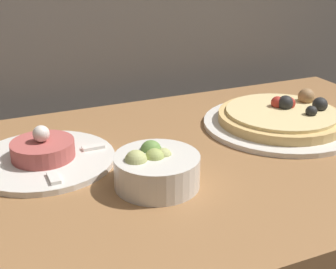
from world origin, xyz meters
TOP-DOWN VIEW (x-y plane):
  - dining_table at (0.00, 0.32)m, footprint 1.13×0.64m
  - pizza_plate at (0.25, 0.37)m, footprint 0.32×0.32m
  - tartare_plate at (-0.23, 0.40)m, footprint 0.24×0.24m
  - small_bowl at (-0.09, 0.25)m, footprint 0.13×0.13m

SIDE VIEW (x-z plane):
  - dining_table at x=0.00m, z-range 0.26..1.03m
  - tartare_plate at x=-0.23m, z-range 0.76..0.83m
  - pizza_plate at x=0.25m, z-range 0.76..0.83m
  - small_bowl at x=-0.09m, z-range 0.77..0.84m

